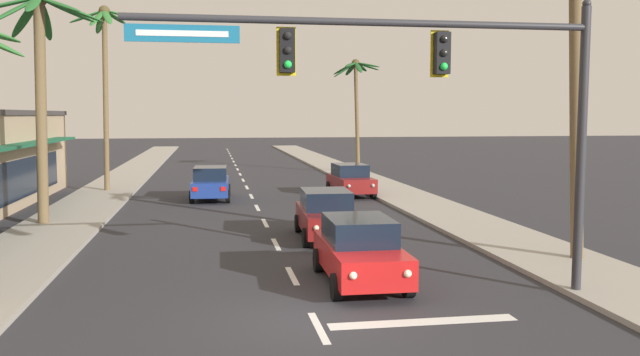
{
  "coord_description": "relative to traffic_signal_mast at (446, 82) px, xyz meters",
  "views": [
    {
      "loc": [
        -2.11,
        -13.34,
        4.29
      ],
      "look_at": [
        1.47,
        8.0,
        2.2
      ],
      "focal_mm": 36.86,
      "sensor_mm": 36.0,
      "label": 1
    }
  ],
  "objects": [
    {
      "name": "ground_plane",
      "position": [
        -3.11,
        -0.78,
        -5.01
      ],
      "size": [
        220.0,
        220.0,
        0.0
      ],
      "primitive_type": "plane",
      "color": "#2D2D33"
    },
    {
      "name": "sidewalk_right",
      "position": [
        4.69,
        19.22,
        -4.94
      ],
      "size": [
        3.2,
        110.0,
        0.14
      ],
      "primitive_type": "cube",
      "color": "#9E998E",
      "rests_on": "ground"
    },
    {
      "name": "sidewalk_left",
      "position": [
        -10.91,
        19.22,
        -4.94
      ],
      "size": [
        3.2,
        110.0,
        0.14
      ],
      "primitive_type": "cube",
      "color": "#9E998E",
      "rests_on": "ground"
    },
    {
      "name": "lane_markings",
      "position": [
        -2.65,
        19.29,
        -5.0
      ],
      "size": [
        4.28,
        88.98,
        0.01
      ],
      "color": "silver",
      "rests_on": "ground"
    },
    {
      "name": "traffic_signal_mast",
      "position": [
        0.0,
        0.0,
        0.0
      ],
      "size": [
        10.5,
        0.41,
        6.93
      ],
      "color": "#2D2D33",
      "rests_on": "ground"
    },
    {
      "name": "sedan_lead_at_stop_bar",
      "position": [
        -1.5,
        1.93,
        -4.15
      ],
      "size": [
        1.99,
        4.47,
        1.68
      ],
      "color": "red",
      "rests_on": "ground"
    },
    {
      "name": "sedan_third_in_queue",
      "position": [
        -1.27,
        8.06,
        -4.15
      ],
      "size": [
        2.08,
        4.5,
        1.68
      ],
      "color": "maroon",
      "rests_on": "ground"
    },
    {
      "name": "sedan_oncoming_far",
      "position": [
        -5.21,
        19.33,
        -4.15
      ],
      "size": [
        2.08,
        4.5,
        1.68
      ],
      "color": "navy",
      "rests_on": "ground"
    },
    {
      "name": "sedan_parked_nearest_kerb",
      "position": [
        2.12,
        19.82,
        -4.15
      ],
      "size": [
        2.05,
        4.49,
        1.68
      ],
      "color": "maroon",
      "rests_on": "ground"
    },
    {
      "name": "palm_left_second",
      "position": [
        -11.46,
        12.24,
        1.17
      ],
      "size": [
        4.7,
        4.38,
        8.89
      ],
      "color": "brown",
      "rests_on": "ground"
    },
    {
      "name": "palm_left_third",
      "position": [
        -10.75,
        23.36,
        2.41
      ],
      "size": [
        3.94,
        3.67,
        10.15
      ],
      "color": "brown",
      "rests_on": "ground"
    },
    {
      "name": "palm_right_nearest",
      "position": [
        5.0,
        3.19,
        1.53
      ],
      "size": [
        3.08,
        3.15,
        9.7
      ],
      "color": "brown",
      "rests_on": "ground"
    },
    {
      "name": "palm_right_third",
      "position": [
        5.3,
        32.71,
        1.36
      ],
      "size": [
        3.6,
        3.61,
        8.29
      ],
      "color": "brown",
      "rests_on": "ground"
    }
  ]
}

